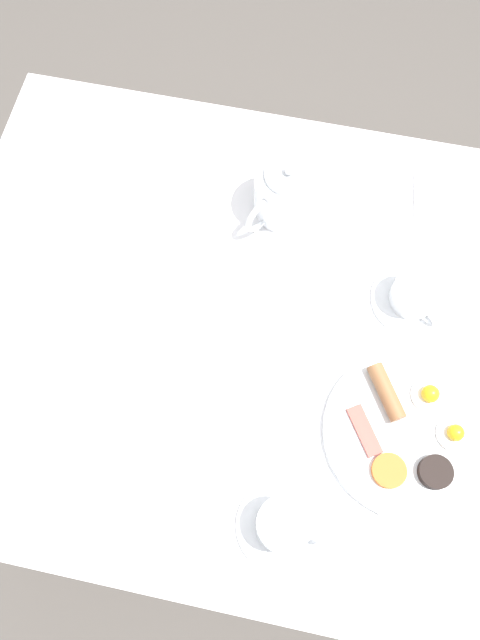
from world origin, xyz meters
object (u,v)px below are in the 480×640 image
Objects in this scene: teacup_with_saucer_right at (283,525)px; fork_by_plate at (111,493)px; teapot_near at (286,191)px; spoon_for_tea at (418,195)px; breakfast_plate at (409,432)px; teacup_with_saucer_left at (415,294)px; knife_by_plate at (108,332)px.

teacup_with_saucer_right is 0.27m from fork_by_plate.
teapot_near is 0.57m from teacup_with_saucer_right.
teacup_with_saucer_right reaches higher than spoon_for_tea.
teapot_near is 0.26m from spoon_for_tea.
teacup_with_saucer_right is 0.91× the size of spoon_for_tea.
breakfast_plate is 0.48m from fork_by_plate.
breakfast_plate is 0.45m from spoon_for_tea.
teacup_with_saucer_left is 0.53m from knife_by_plate.
spoon_for_tea is (0.22, 0.01, -0.03)m from teacup_with_saucer_left.
breakfast_plate is 1.95× the size of teacup_with_saucer_left.
teacup_with_saucer_left is 0.91× the size of spoon_for_tea.
knife_by_plate is at bearing 82.56° from breakfast_plate.
breakfast_plate is at bearing -176.13° from spoon_for_tea.
fork_by_plate is at bearing -162.98° from knife_by_plate.
teacup_with_saucer_right reaches higher than fork_by_plate.
teacup_with_saucer_left is 0.75× the size of knife_by_plate.
teapot_near reaches higher than spoon_for_tea.
knife_by_plate is (-0.17, 0.51, -0.03)m from teacup_with_saucer_left.
breakfast_plate is at bearing -97.44° from knife_by_plate.
breakfast_plate is 1.46× the size of knife_by_plate.
spoon_for_tea is at bearing -32.94° from fork_by_plate.
teacup_with_saucer_right is at bearing -88.66° from fork_by_plate.
fork_by_plate is at bearing 91.34° from teacup_with_saucer_right.
breakfast_plate is at bearing -110.48° from teapot_near.
breakfast_plate reaches higher than knife_by_plate.
knife_by_plate is at bearing 174.15° from teapot_near.
fork_by_plate is at bearing 134.82° from teacup_with_saucer_left.
teacup_with_saucer_left reaches higher than spoon_for_tea.
spoon_for_tea is (0.08, -0.24, -0.05)m from teapot_near.
fork_by_plate and knife_by_plate have the same top height.
fork_by_plate is 0.27m from knife_by_plate.
knife_by_plate is at bearing 54.34° from teacup_with_saucer_right.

